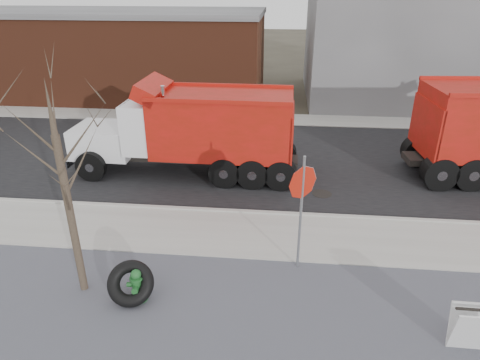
# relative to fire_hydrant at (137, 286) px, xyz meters

# --- Properties ---
(ground) EXTENTS (120.00, 120.00, 0.00)m
(ground) POSITION_rel_fire_hydrant_xyz_m (1.75, 2.84, -0.39)
(ground) COLOR #383328
(ground) RESTS_ON ground
(gravel_verge) EXTENTS (60.00, 5.00, 0.03)m
(gravel_verge) POSITION_rel_fire_hydrant_xyz_m (1.75, -0.66, -0.38)
(gravel_verge) COLOR slate
(gravel_verge) RESTS_ON ground
(sidewalk) EXTENTS (60.00, 2.50, 0.06)m
(sidewalk) POSITION_rel_fire_hydrant_xyz_m (1.75, 3.09, -0.36)
(sidewalk) COLOR #9E9B93
(sidewalk) RESTS_ON ground
(curb) EXTENTS (60.00, 0.15, 0.11)m
(curb) POSITION_rel_fire_hydrant_xyz_m (1.75, 4.39, -0.34)
(curb) COLOR #9E9B93
(curb) RESTS_ON ground
(road) EXTENTS (60.00, 9.40, 0.02)m
(road) POSITION_rel_fire_hydrant_xyz_m (1.75, 9.14, -0.38)
(road) COLOR black
(road) RESTS_ON ground
(far_sidewalk) EXTENTS (60.00, 2.00, 0.06)m
(far_sidewalk) POSITION_rel_fire_hydrant_xyz_m (1.75, 14.84, -0.36)
(far_sidewalk) COLOR #9E9B93
(far_sidewalk) RESTS_ON ground
(building_grey) EXTENTS (12.00, 10.00, 8.00)m
(building_grey) POSITION_rel_fire_hydrant_xyz_m (10.75, 20.84, 3.61)
(building_grey) COLOR gray
(building_grey) RESTS_ON ground
(building_brick) EXTENTS (20.20, 8.20, 5.30)m
(building_brick) POSITION_rel_fire_hydrant_xyz_m (-8.25, 19.84, 2.26)
(building_brick) COLOR #602D1B
(building_brick) RESTS_ON ground
(bare_tree) EXTENTS (3.20, 3.20, 5.20)m
(bare_tree) POSITION_rel_fire_hydrant_xyz_m (-1.45, 0.24, 2.90)
(bare_tree) COLOR #382D23
(bare_tree) RESTS_ON ground
(fire_hydrant) EXTENTS (0.48, 0.47, 0.86)m
(fire_hydrant) POSITION_rel_fire_hydrant_xyz_m (0.00, 0.00, 0.00)
(fire_hydrant) COLOR #246130
(fire_hydrant) RESTS_ON ground
(truck_tire) EXTENTS (1.21, 1.08, 1.03)m
(truck_tire) POSITION_rel_fire_hydrant_xyz_m (-0.14, -0.02, 0.09)
(truck_tire) COLOR black
(truck_tire) RESTS_ON ground
(stop_sign) EXTENTS (0.68, 0.57, 3.17)m
(stop_sign) POSITION_rel_fire_hydrant_xyz_m (3.79, 1.66, 1.74)
(stop_sign) COLOR gray
(stop_sign) RESTS_ON ground
(sandwich_board) EXTENTS (0.75, 0.47, 1.03)m
(sandwich_board) POSITION_rel_fire_hydrant_xyz_m (7.16, -0.79, 0.15)
(sandwich_board) COLOR silver
(sandwich_board) RESTS_ON ground
(dump_truck_red_b) EXTENTS (8.64, 2.62, 3.64)m
(dump_truck_red_b) POSITION_rel_fire_hydrant_xyz_m (-0.08, 7.38, 1.46)
(dump_truck_red_b) COLOR black
(dump_truck_red_b) RESTS_ON ground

